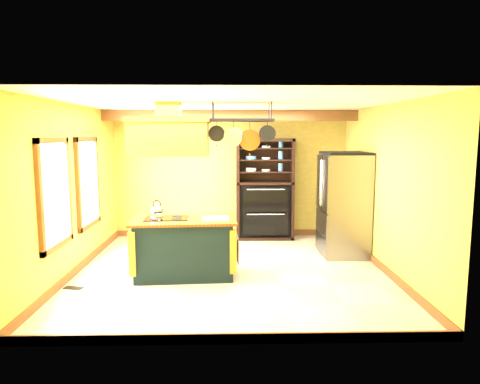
{
  "coord_description": "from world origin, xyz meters",
  "views": [
    {
      "loc": [
        -0.01,
        -6.79,
        2.22
      ],
      "look_at": [
        0.15,
        0.3,
        1.27
      ],
      "focal_mm": 32.0,
      "sensor_mm": 36.0,
      "label": 1
    }
  ],
  "objects_px": {
    "kitchen_island": "(184,247)",
    "pot_rack": "(242,126)",
    "range_hood": "(169,134)",
    "hutch": "(264,199)",
    "refrigerator": "(343,206)"
  },
  "relations": [
    {
      "from": "kitchen_island",
      "to": "range_hood",
      "type": "distance_m",
      "value": 1.76
    },
    {
      "from": "pot_rack",
      "to": "refrigerator",
      "type": "bearing_deg",
      "value": 31.84
    },
    {
      "from": "range_hood",
      "to": "refrigerator",
      "type": "distance_m",
      "value": 3.49
    },
    {
      "from": "range_hood",
      "to": "refrigerator",
      "type": "height_order",
      "value": "range_hood"
    },
    {
      "from": "pot_rack",
      "to": "refrigerator",
      "type": "height_order",
      "value": "pot_rack"
    },
    {
      "from": "hutch",
      "to": "kitchen_island",
      "type": "bearing_deg",
      "value": -120.26
    },
    {
      "from": "range_hood",
      "to": "hutch",
      "type": "height_order",
      "value": "range_hood"
    },
    {
      "from": "kitchen_island",
      "to": "refrigerator",
      "type": "distance_m",
      "value": 3.08
    },
    {
      "from": "range_hood",
      "to": "hutch",
      "type": "xyz_separation_m",
      "value": [
        1.66,
        2.51,
        -1.38
      ]
    },
    {
      "from": "kitchen_island",
      "to": "refrigerator",
      "type": "bearing_deg",
      "value": 19.53
    },
    {
      "from": "range_hood",
      "to": "refrigerator",
      "type": "relative_size",
      "value": 0.67
    },
    {
      "from": "kitchen_island",
      "to": "range_hood",
      "type": "height_order",
      "value": "range_hood"
    },
    {
      "from": "kitchen_island",
      "to": "pot_rack",
      "type": "height_order",
      "value": "pot_rack"
    },
    {
      "from": "hutch",
      "to": "refrigerator",
      "type": "bearing_deg",
      "value": -44.25
    },
    {
      "from": "kitchen_island",
      "to": "pot_rack",
      "type": "distance_m",
      "value": 2.08
    }
  ]
}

